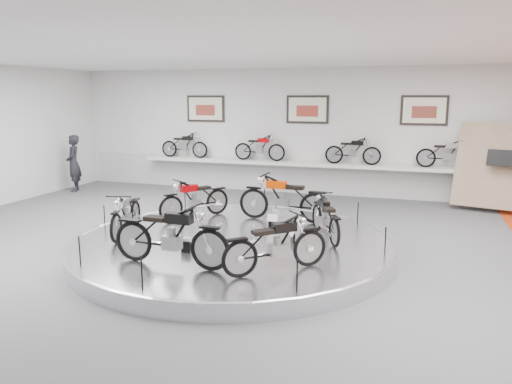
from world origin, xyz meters
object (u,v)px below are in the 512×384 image
(bike_f, at_px, (276,244))
(bike_a, at_px, (326,217))
(bike_c, at_px, (195,199))
(visitor, at_px, (74,163))
(display_platform, at_px, (233,246))
(bike_d, at_px, (126,213))
(bike_b, at_px, (284,198))
(shelf, at_px, (305,164))
(bike_e, at_px, (170,235))

(bike_f, bearing_deg, bike_a, 35.58)
(bike_c, distance_m, visitor, 6.81)
(bike_a, height_order, bike_c, bike_c)
(display_platform, xyz_separation_m, bike_f, (1.34, -1.56, 0.62))
(display_platform, relative_size, bike_d, 4.24)
(bike_b, bearing_deg, bike_c, 13.41)
(shelf, relative_size, bike_d, 7.28)
(bike_d, relative_size, bike_f, 0.95)
(display_platform, distance_m, bike_c, 2.07)
(bike_f, xyz_separation_m, visitor, (-8.74, 6.23, 0.16))
(bike_a, xyz_separation_m, bike_e, (-2.15, -2.43, 0.10))
(bike_a, bearing_deg, bike_d, 76.53)
(bike_b, distance_m, bike_f, 3.39)
(bike_d, height_order, visitor, visitor)
(display_platform, relative_size, visitor, 3.43)
(bike_a, xyz_separation_m, visitor, (-9.14, 4.06, 0.20))
(bike_a, bearing_deg, shelf, -10.63)
(display_platform, height_order, bike_d, bike_d)
(bike_a, xyz_separation_m, bike_f, (-0.40, -2.17, 0.03))
(display_platform, relative_size, bike_c, 4.01)
(bike_b, height_order, bike_d, bike_b)
(bike_f, relative_size, visitor, 0.85)
(bike_d, distance_m, visitor, 7.24)
(bike_b, distance_m, bike_e, 3.70)
(bike_c, height_order, bike_d, bike_c)
(display_platform, xyz_separation_m, bike_e, (-0.41, -1.83, 0.69))
(shelf, relative_size, bike_e, 6.05)
(bike_e, height_order, visitor, visitor)
(bike_f, distance_m, visitor, 10.73)
(bike_a, distance_m, bike_d, 4.06)
(bike_b, xyz_separation_m, visitor, (-7.98, 2.93, 0.10))
(bike_c, bearing_deg, bike_a, 109.24)
(bike_c, relative_size, bike_f, 1.00)
(bike_b, relative_size, bike_f, 1.14)
(display_platform, relative_size, bike_e, 3.52)
(shelf, xyz_separation_m, visitor, (-7.40, -1.73, -0.07))
(shelf, xyz_separation_m, bike_b, (0.58, -4.66, -0.16))
(shelf, bearing_deg, display_platform, -90.00)
(visitor, bearing_deg, bike_c, 28.67)
(bike_e, bearing_deg, bike_c, 110.30)
(bike_b, distance_m, visitor, 8.50)
(bike_b, bearing_deg, bike_f, 105.38)
(bike_c, xyz_separation_m, bike_d, (-0.74, -1.71, -0.03))
(bike_f, bearing_deg, bike_d, 117.55)
(shelf, distance_m, bike_a, 6.06)
(bike_a, height_order, visitor, visitor)
(bike_a, relative_size, bike_c, 0.93)
(display_platform, height_order, bike_e, bike_e)
(bike_b, bearing_deg, display_platform, 74.02)
(bike_d, distance_m, bike_f, 3.73)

